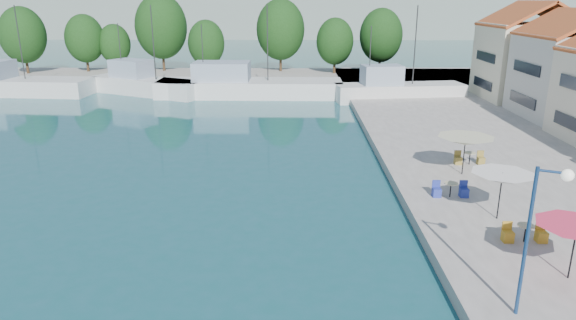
{
  "coord_description": "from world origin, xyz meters",
  "views": [
    {
      "loc": [
        0.44,
        -2.0,
        10.29
      ],
      "look_at": [
        0.0,
        26.0,
        1.55
      ],
      "focal_mm": 32.0,
      "sensor_mm": 36.0,
      "label": 1
    }
  ],
  "objects_px": {
    "umbrella_cream": "(465,141)",
    "umbrella_pink": "(576,232)",
    "trawler_03": "(245,87)",
    "trawler_02": "(144,85)",
    "umbrella_white": "(502,178)",
    "trawler_01": "(7,85)",
    "street_lamp": "(542,216)",
    "trawler_04": "(396,91)"
  },
  "relations": [
    {
      "from": "trawler_02",
      "to": "street_lamp",
      "type": "xyz_separation_m",
      "value": [
        24.8,
        -43.86,
        3.02
      ]
    },
    {
      "from": "trawler_04",
      "to": "umbrella_white",
      "type": "relative_size",
      "value": 4.91
    },
    {
      "from": "trawler_02",
      "to": "umbrella_white",
      "type": "distance_m",
      "value": 44.97
    },
    {
      "from": "trawler_01",
      "to": "trawler_03",
      "type": "bearing_deg",
      "value": 2.2
    },
    {
      "from": "trawler_02",
      "to": "trawler_03",
      "type": "height_order",
      "value": "same"
    },
    {
      "from": "umbrella_white",
      "to": "street_lamp",
      "type": "xyz_separation_m",
      "value": [
        -1.92,
        -7.72,
        1.49
      ]
    },
    {
      "from": "trawler_01",
      "to": "umbrella_cream",
      "type": "xyz_separation_m",
      "value": [
        42.69,
        -29.34,
        1.54
      ]
    },
    {
      "from": "trawler_03",
      "to": "umbrella_cream",
      "type": "xyz_separation_m",
      "value": [
        15.39,
        -28.36,
        1.54
      ]
    },
    {
      "from": "umbrella_cream",
      "to": "street_lamp",
      "type": "relative_size",
      "value": 0.64
    },
    {
      "from": "trawler_01",
      "to": "street_lamp",
      "type": "xyz_separation_m",
      "value": [
        40.42,
        -43.45,
        3.02
      ]
    },
    {
      "from": "trawler_03",
      "to": "umbrella_pink",
      "type": "height_order",
      "value": "trawler_03"
    },
    {
      "from": "trawler_02",
      "to": "trawler_03",
      "type": "bearing_deg",
      "value": 20.19
    },
    {
      "from": "umbrella_cream",
      "to": "umbrella_pink",
      "type": "bearing_deg",
      "value": -88.74
    },
    {
      "from": "trawler_03",
      "to": "umbrella_cream",
      "type": "distance_m",
      "value": 32.3
    },
    {
      "from": "umbrella_white",
      "to": "trawler_03",
      "type": "bearing_deg",
      "value": 113.41
    },
    {
      "from": "trawler_02",
      "to": "umbrella_cream",
      "type": "bearing_deg",
      "value": -20.72
    },
    {
      "from": "trawler_03",
      "to": "umbrella_pink",
      "type": "relative_size",
      "value": 7.03
    },
    {
      "from": "trawler_03",
      "to": "umbrella_white",
      "type": "distance_m",
      "value": 37.89
    },
    {
      "from": "umbrella_white",
      "to": "umbrella_cream",
      "type": "relative_size",
      "value": 0.88
    },
    {
      "from": "trawler_04",
      "to": "umbrella_pink",
      "type": "relative_size",
      "value": 4.8
    },
    {
      "from": "trawler_02",
      "to": "trawler_04",
      "type": "distance_m",
      "value": 28.3
    },
    {
      "from": "trawler_01",
      "to": "trawler_04",
      "type": "relative_size",
      "value": 1.34
    },
    {
      "from": "trawler_01",
      "to": "trawler_04",
      "type": "distance_m",
      "value": 43.79
    },
    {
      "from": "trawler_04",
      "to": "trawler_02",
      "type": "bearing_deg",
      "value": 164.64
    },
    {
      "from": "umbrella_pink",
      "to": "umbrella_cream",
      "type": "relative_size",
      "value": 0.9
    },
    {
      "from": "trawler_04",
      "to": "umbrella_cream",
      "type": "bearing_deg",
      "value": -99.76
    },
    {
      "from": "trawler_04",
      "to": "umbrella_white",
      "type": "bearing_deg",
      "value": -99.95
    },
    {
      "from": "trawler_01",
      "to": "trawler_02",
      "type": "bearing_deg",
      "value": 5.75
    },
    {
      "from": "trawler_01",
      "to": "trawler_02",
      "type": "height_order",
      "value": "same"
    },
    {
      "from": "trawler_03",
      "to": "trawler_02",
      "type": "bearing_deg",
      "value": 173.5
    },
    {
      "from": "trawler_03",
      "to": "umbrella_cream",
      "type": "relative_size",
      "value": 6.31
    },
    {
      "from": "umbrella_cream",
      "to": "trawler_02",
      "type": "bearing_deg",
      "value": 132.3
    },
    {
      "from": "trawler_03",
      "to": "trawler_04",
      "type": "xyz_separation_m",
      "value": [
        16.36,
        -2.42,
        0.0
      ]
    },
    {
      "from": "trawler_03",
      "to": "umbrella_white",
      "type": "bearing_deg",
      "value": -66.3
    },
    {
      "from": "umbrella_white",
      "to": "trawler_02",
      "type": "bearing_deg",
      "value": 126.48
    },
    {
      "from": "trawler_04",
      "to": "umbrella_cream",
      "type": "distance_m",
      "value": 26.0
    },
    {
      "from": "trawler_01",
      "to": "street_lamp",
      "type": "bearing_deg",
      "value": -42.81
    },
    {
      "from": "umbrella_white",
      "to": "umbrella_cream",
      "type": "bearing_deg",
      "value": 86.88
    },
    {
      "from": "umbrella_white",
      "to": "trawler_01",
      "type": "bearing_deg",
      "value": 139.84
    },
    {
      "from": "trawler_04",
      "to": "umbrella_white",
      "type": "xyz_separation_m",
      "value": [
        -1.32,
        -32.32,
        1.52
      ]
    },
    {
      "from": "umbrella_white",
      "to": "trawler_04",
      "type": "bearing_deg",
      "value": 87.66
    },
    {
      "from": "trawler_01",
      "to": "umbrella_pink",
      "type": "distance_m",
      "value": 59.43
    }
  ]
}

